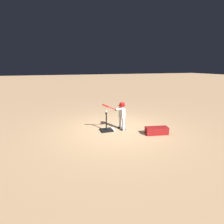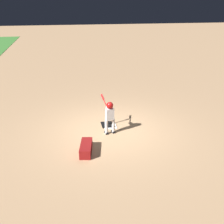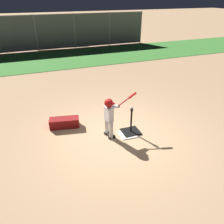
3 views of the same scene
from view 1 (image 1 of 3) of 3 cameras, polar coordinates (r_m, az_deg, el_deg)
The scene contains 6 objects.
ground_plane at distance 7.13m, azimuth 1.20°, elevation -5.62°, with size 90.00×90.00×0.00m, color tan.
home_plate at distance 7.07m, azimuth -1.01°, elevation -5.72°, with size 0.44×0.44×0.02m, color white.
batting_tee at distance 6.95m, azimuth -1.84°, elevation -5.40°, with size 0.49×0.44×0.75m.
batter_child at distance 6.90m, azimuth 3.02°, elevation -0.11°, with size 0.95×0.36×1.14m.
baseball at distance 6.74m, azimuth -1.89°, elevation 0.15°, with size 0.07×0.07×0.07m, color white.
equipment_bag at distance 6.79m, azimuth 14.36°, elevation -5.92°, with size 0.84×0.32×0.28m, color maroon.
Camera 1 is at (2.24, 6.29, 2.50)m, focal length 28.00 mm.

